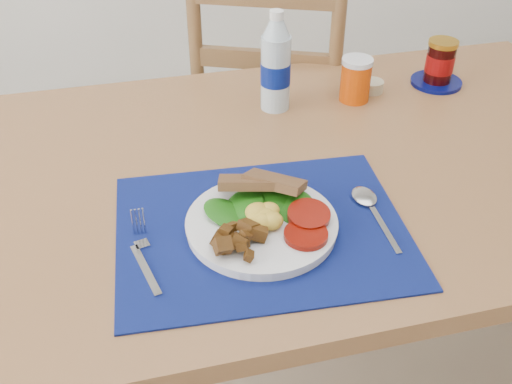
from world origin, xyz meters
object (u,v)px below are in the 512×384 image
chair_far (270,91)px  jam_on_saucer (439,65)px  breakfast_plate (259,222)px  water_bottle (276,67)px  juice_glass (355,81)px

chair_far → jam_on_saucer: bearing=155.8°
breakfast_plate → jam_on_saucer: bearing=60.5°
breakfast_plate → water_bottle: (0.15, 0.43, 0.08)m
chair_far → water_bottle: bearing=99.5°
chair_far → breakfast_plate: chair_far is taller
jam_on_saucer → breakfast_plate: bearing=-141.8°
chair_far → juice_glass: bearing=127.7°
juice_glass → chair_far: bearing=104.4°
water_bottle → jam_on_saucer: 0.43m
chair_far → breakfast_plate: size_ratio=4.57×
breakfast_plate → water_bottle: size_ratio=1.12×
juice_glass → jam_on_saucer: 0.23m
chair_far → juice_glass: chair_far is taller
breakfast_plate → juice_glass: 0.54m
water_bottle → juice_glass: (0.19, -0.01, -0.05)m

